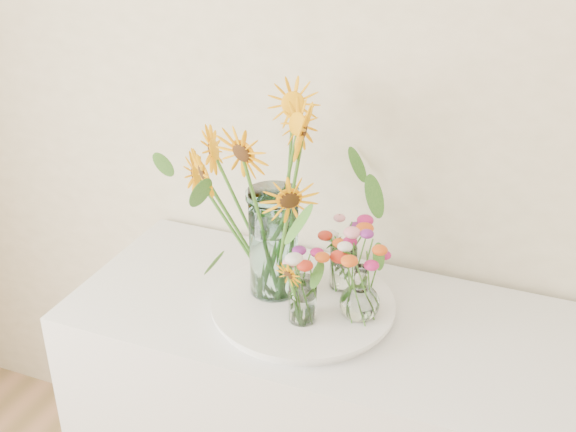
# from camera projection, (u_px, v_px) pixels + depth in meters

# --- Properties ---
(tray) EXTENTS (0.46, 0.46, 0.02)m
(tray) POSITION_uv_depth(u_px,v_px,m) (303.00, 307.00, 1.89)
(tray) COLOR white
(tray) RESTS_ON counter
(mason_jar) EXTENTS (0.14, 0.14, 0.30)m
(mason_jar) POSITION_uv_depth(u_px,v_px,m) (274.00, 243.00, 1.86)
(mason_jar) COLOR #B1EAEE
(mason_jar) RESTS_ON tray
(sunflower_bouquet) EXTENTS (0.77, 0.77, 0.55)m
(sunflower_bouquet) POSITION_uv_depth(u_px,v_px,m) (273.00, 198.00, 1.80)
(sunflower_bouquet) COLOR #F69F05
(sunflower_bouquet) RESTS_ON tray
(small_vase_a) EXTENTS (0.09, 0.09, 0.12)m
(small_vase_a) POSITION_uv_depth(u_px,v_px,m) (303.00, 301.00, 1.78)
(small_vase_a) COLOR white
(small_vase_a) RESTS_ON tray
(wildflower_posy_a) EXTENTS (0.18, 0.18, 0.21)m
(wildflower_posy_a) POSITION_uv_depth(u_px,v_px,m) (303.00, 286.00, 1.76)
(wildflower_posy_a) COLOR #D74F12
(wildflower_posy_a) RESTS_ON tray
(small_vase_b) EXTENTS (0.11, 0.11, 0.15)m
(small_vase_b) POSITION_uv_depth(u_px,v_px,m) (360.00, 292.00, 1.79)
(small_vase_b) COLOR white
(small_vase_b) RESTS_ON tray
(wildflower_posy_b) EXTENTS (0.19, 0.19, 0.24)m
(wildflower_posy_b) POSITION_uv_depth(u_px,v_px,m) (361.00, 277.00, 1.77)
(wildflower_posy_b) COLOR #D74F12
(wildflower_posy_b) RESTS_ON tray
(small_vase_c) EXTENTS (0.07, 0.07, 0.12)m
(small_vase_c) POSITION_uv_depth(u_px,v_px,m) (343.00, 268.00, 1.92)
(small_vase_c) COLOR white
(small_vase_c) RESTS_ON tray
(wildflower_posy_c) EXTENTS (0.20, 0.20, 0.21)m
(wildflower_posy_c) POSITION_uv_depth(u_px,v_px,m) (344.00, 253.00, 1.90)
(wildflower_posy_c) COLOR #D74F12
(wildflower_posy_c) RESTS_ON tray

